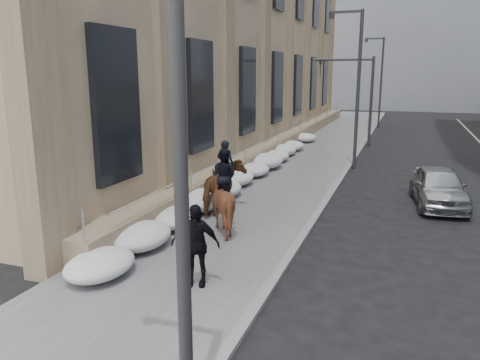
{
  "coord_description": "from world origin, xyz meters",
  "views": [
    {
      "loc": [
        5.36,
        -10.83,
        4.97
      ],
      "look_at": [
        0.61,
        2.51,
        1.7
      ],
      "focal_mm": 35.0,
      "sensor_mm": 36.0,
      "label": 1
    }
  ],
  "objects_px": {
    "mounted_horse_right": "(222,198)",
    "car_silver": "(438,187)",
    "pedestrian": "(195,245)",
    "mounted_horse_left": "(224,185)"
  },
  "relations": [
    {
      "from": "mounted_horse_right",
      "to": "car_silver",
      "type": "distance_m",
      "value": 8.74
    },
    {
      "from": "pedestrian",
      "to": "car_silver",
      "type": "height_order",
      "value": "pedestrian"
    },
    {
      "from": "car_silver",
      "to": "mounted_horse_left",
      "type": "bearing_deg",
      "value": -157.86
    },
    {
      "from": "mounted_horse_left",
      "to": "car_silver",
      "type": "height_order",
      "value": "mounted_horse_left"
    },
    {
      "from": "mounted_horse_left",
      "to": "car_silver",
      "type": "distance_m",
      "value": 8.23
    },
    {
      "from": "mounted_horse_right",
      "to": "car_silver",
      "type": "bearing_deg",
      "value": -131.57
    },
    {
      "from": "pedestrian",
      "to": "car_silver",
      "type": "distance_m",
      "value": 11.12
    },
    {
      "from": "mounted_horse_right",
      "to": "pedestrian",
      "type": "xyz_separation_m",
      "value": [
        0.84,
        -3.75,
        -0.09
      ]
    },
    {
      "from": "mounted_horse_right",
      "to": "car_silver",
      "type": "height_order",
      "value": "mounted_horse_right"
    },
    {
      "from": "mounted_horse_right",
      "to": "pedestrian",
      "type": "relative_size",
      "value": 1.33
    }
  ]
}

